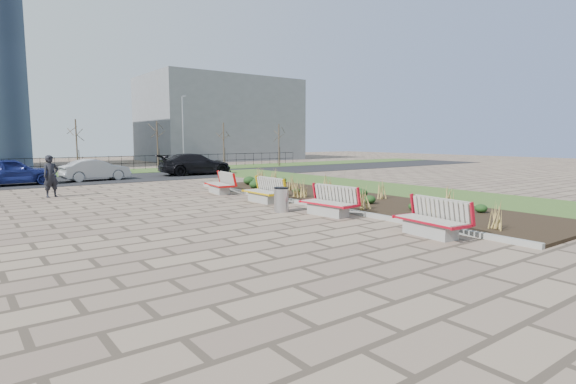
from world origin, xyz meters
TOP-DOWN VIEW (x-y plane):
  - ground at (0.00, 0.00)m, footprint 120.00×120.00m
  - planting_bed at (6.25, 5.00)m, footprint 4.50×18.00m
  - planting_curb at (3.92, 5.00)m, footprint 0.16×18.00m
  - grass_verge_near at (11.00, 5.00)m, footprint 5.00×38.00m
  - grass_verge_far at (0.00, 28.00)m, footprint 80.00×5.00m
  - road at (0.00, 22.00)m, footprint 80.00×7.00m
  - bench_a at (3.00, -1.44)m, footprint 1.12×2.18m
  - bench_b at (3.00, 2.71)m, footprint 1.10×2.18m
  - bench_c at (3.00, 6.77)m, footprint 0.91×2.10m
  - bench_d at (3.00, 10.60)m, footprint 1.17×2.20m
  - litter_bin at (2.17, 4.30)m, footprint 0.53×0.53m
  - pedestrian at (-3.76, 13.87)m, footprint 0.80×0.64m
  - car_blue at (-4.69, 20.84)m, footprint 4.62×1.90m
  - car_silver at (-0.05, 21.23)m, footprint 4.15×1.71m
  - car_black at (7.00, 21.69)m, footprint 5.46×2.54m
  - tree_c at (0.00, 26.50)m, footprint 1.40×1.40m
  - tree_d at (6.00, 26.50)m, footprint 1.40×1.40m
  - tree_e at (12.00, 26.50)m, footprint 1.40×1.40m
  - tree_f at (18.00, 26.50)m, footprint 1.40×1.40m
  - lamp_east at (8.00, 26.00)m, footprint 0.24×0.60m
  - railing_fence at (0.00, 29.50)m, footprint 44.00×0.10m
  - building_grey at (20.00, 42.00)m, footprint 18.00×12.00m

SIDE VIEW (x-z plane):
  - ground at x=0.00m, z-range 0.00..0.00m
  - road at x=0.00m, z-range 0.00..0.02m
  - grass_verge_near at x=11.00m, z-range 0.00..0.04m
  - grass_verge_far at x=0.00m, z-range 0.00..0.04m
  - planting_bed at x=6.25m, z-range 0.00..0.10m
  - planting_curb at x=3.92m, z-range 0.00..0.15m
  - litter_bin at x=2.17m, z-range 0.00..0.88m
  - bench_a at x=3.00m, z-range 0.00..1.00m
  - bench_b at x=3.00m, z-range 0.00..1.00m
  - bench_c at x=3.00m, z-range 0.00..1.00m
  - bench_d at x=3.00m, z-range 0.00..1.00m
  - railing_fence at x=0.00m, z-range 0.04..1.24m
  - car_silver at x=-0.05m, z-range 0.02..1.36m
  - car_black at x=7.00m, z-range 0.02..1.56m
  - car_blue at x=-4.69m, z-range 0.02..1.59m
  - pedestrian at x=-3.76m, z-range 0.00..1.91m
  - tree_c at x=0.00m, z-range 0.04..4.04m
  - tree_d at x=6.00m, z-range 0.04..4.04m
  - tree_e at x=12.00m, z-range 0.04..4.04m
  - tree_f at x=18.00m, z-range 0.04..4.04m
  - lamp_east at x=8.00m, z-range 0.04..6.04m
  - building_grey at x=20.00m, z-range 0.00..10.00m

